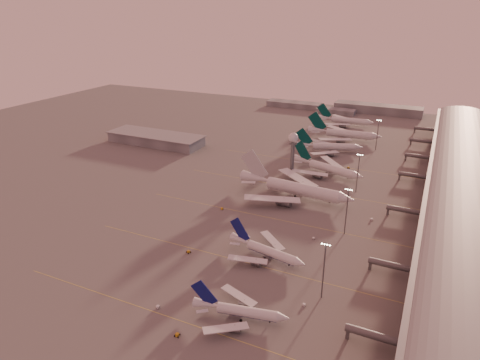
% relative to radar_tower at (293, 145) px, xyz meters
% --- Properties ---
extents(ground, '(700.00, 700.00, 0.00)m').
position_rel_radar_tower_xyz_m(ground, '(-5.00, -120.00, -20.95)').
color(ground, '#5F5D5D').
rests_on(ground, ground).
extents(taxiway_markings, '(180.00, 185.25, 0.02)m').
position_rel_radar_tower_xyz_m(taxiway_markings, '(25.00, -64.00, -20.94)').
color(taxiway_markings, gold).
rests_on(taxiway_markings, ground).
extents(terminal, '(57.00, 362.00, 23.04)m').
position_rel_radar_tower_xyz_m(terminal, '(102.88, -9.91, -10.43)').
color(terminal, black).
rests_on(terminal, ground).
extents(hangar, '(82.00, 27.00, 8.50)m').
position_rel_radar_tower_xyz_m(hangar, '(-125.00, 20.00, -16.63)').
color(hangar, slate).
rests_on(hangar, ground).
extents(radar_tower, '(6.40, 6.40, 31.10)m').
position_rel_radar_tower_xyz_m(radar_tower, '(0.00, 0.00, 0.00)').
color(radar_tower, '#57595E').
rests_on(radar_tower, ground).
extents(mast_a, '(3.60, 0.56, 25.00)m').
position_rel_radar_tower_xyz_m(mast_a, '(53.00, -120.00, -7.21)').
color(mast_a, '#57595E').
rests_on(mast_a, ground).
extents(mast_b, '(3.60, 0.56, 25.00)m').
position_rel_radar_tower_xyz_m(mast_b, '(50.00, -65.00, -7.21)').
color(mast_b, '#57595E').
rests_on(mast_b, ground).
extents(mast_c, '(3.60, 0.56, 25.00)m').
position_rel_radar_tower_xyz_m(mast_c, '(45.00, -10.00, -7.21)').
color(mast_c, '#57595E').
rests_on(mast_c, ground).
extents(mast_d, '(3.60, 0.56, 25.00)m').
position_rel_radar_tower_xyz_m(mast_d, '(43.00, 80.00, -7.21)').
color(mast_d, '#57595E').
rests_on(mast_d, ground).
extents(distant_horizon, '(165.00, 37.50, 9.00)m').
position_rel_radar_tower_xyz_m(distant_horizon, '(-2.38, 205.14, -17.06)').
color(distant_horizon, slate).
rests_on(distant_horizon, ground).
extents(narrowbody_near, '(36.46, 28.83, 14.37)m').
position_rel_radar_tower_xyz_m(narrowbody_near, '(29.32, -144.67, -18.04)').
color(narrowbody_near, silver).
rests_on(narrowbody_near, ground).
extents(narrowbody_mid, '(39.82, 31.48, 15.71)m').
position_rel_radar_tower_xyz_m(narrowbody_mid, '(22.73, -102.75, -17.77)').
color(narrowbody_mid, silver).
rests_on(narrowbody_mid, ground).
extents(widebody_white, '(72.56, 57.92, 25.53)m').
position_rel_radar_tower_xyz_m(widebody_white, '(13.53, -33.92, -16.52)').
color(widebody_white, silver).
rests_on(widebody_white, ground).
extents(greentail_a, '(52.26, 41.56, 19.60)m').
position_rel_radar_tower_xyz_m(greentail_a, '(21.19, 11.53, -17.49)').
color(greentail_a, silver).
rests_on(greentail_a, ground).
extents(greentail_b, '(50.40, 40.01, 19.08)m').
position_rel_radar_tower_xyz_m(greentail_b, '(10.63, 59.15, -17.58)').
color(greentail_b, silver).
rests_on(greentail_b, ground).
extents(greentail_c, '(62.43, 50.24, 22.68)m').
position_rel_radar_tower_xyz_m(greentail_c, '(14.02, 97.10, -16.94)').
color(greentail_c, silver).
rests_on(greentail_c, ground).
extents(greentail_d, '(54.32, 43.77, 19.72)m').
position_rel_radar_tower_xyz_m(greentail_d, '(4.31, 145.57, -17.47)').
color(greentail_d, silver).
rests_on(greentail_d, ground).
extents(gsv_truck_a, '(6.14, 3.04, 2.37)m').
position_rel_radar_tower_xyz_m(gsv_truck_a, '(-1.04, -152.60, -19.74)').
color(gsv_truck_a, silver).
rests_on(gsv_truck_a, ground).
extents(gsv_tug_near, '(2.47, 3.89, 1.08)m').
position_rel_radar_tower_xyz_m(gsv_tug_near, '(13.26, -162.12, -20.39)').
color(gsv_tug_near, gold).
rests_on(gsv_tug_near, ground).
extents(gsv_catering_a, '(5.22, 2.80, 4.12)m').
position_rel_radar_tower_xyz_m(gsv_catering_a, '(48.57, -127.86, -18.89)').
color(gsv_catering_a, silver).
rests_on(gsv_catering_a, ground).
extents(gsv_tug_mid, '(4.49, 3.60, 1.11)m').
position_rel_radar_tower_xyz_m(gsv_tug_mid, '(-11.52, -114.13, -20.38)').
color(gsv_tug_mid, gold).
rests_on(gsv_tug_mid, ground).
extents(gsv_truck_b, '(5.35, 2.71, 2.06)m').
position_rel_radar_tower_xyz_m(gsv_truck_b, '(37.89, -77.14, -19.90)').
color(gsv_truck_b, silver).
rests_on(gsv_truck_b, ground).
extents(gsv_truck_c, '(4.88, 5.99, 2.34)m').
position_rel_radar_tower_xyz_m(gsv_truck_c, '(-18.17, -66.71, -19.76)').
color(gsv_truck_c, gold).
rests_on(gsv_truck_c, ground).
extents(gsv_catering_b, '(5.30, 2.75, 4.23)m').
position_rel_radar_tower_xyz_m(gsv_catering_b, '(60.27, -44.57, -18.84)').
color(gsv_catering_b, silver).
rests_on(gsv_catering_b, ground).
extents(gsv_tug_far, '(3.85, 3.96, 0.99)m').
position_rel_radar_tower_xyz_m(gsv_tug_far, '(18.35, -12.30, -20.44)').
color(gsv_tug_far, silver).
rests_on(gsv_tug_far, ground).
extents(gsv_truck_d, '(3.98, 5.98, 2.27)m').
position_rel_radar_tower_xyz_m(gsv_truck_d, '(-34.62, 13.68, -19.79)').
color(gsv_truck_d, silver).
rests_on(gsv_truck_d, ground).
extents(gsv_tug_hangar, '(4.20, 3.56, 1.03)m').
position_rel_radar_tower_xyz_m(gsv_tug_hangar, '(32.23, 29.33, -20.42)').
color(gsv_tug_hangar, gold).
rests_on(gsv_tug_hangar, ground).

